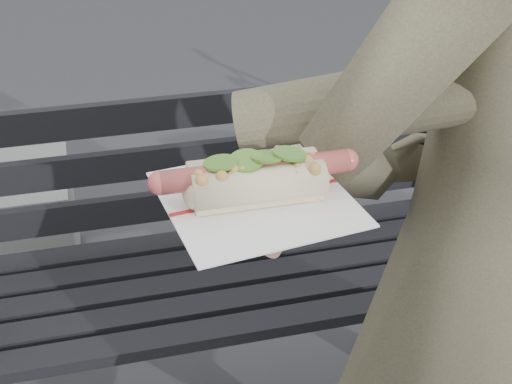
# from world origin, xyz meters

# --- Properties ---
(park_bench) EXTENTS (1.50, 0.44, 0.88)m
(park_bench) POSITION_xyz_m (0.01, 0.83, 0.52)
(park_bench) COLOR black
(park_bench) RESTS_ON ground
(person) EXTENTS (0.72, 0.55, 1.79)m
(person) POSITION_xyz_m (0.37, 0.15, 0.90)
(person) COLOR #494030
(person) RESTS_ON ground
(held_hotdog) EXTENTS (0.62, 0.32, 0.20)m
(held_hotdog) POSITION_xyz_m (0.17, 0.10, 1.20)
(held_hotdog) COLOR #494030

